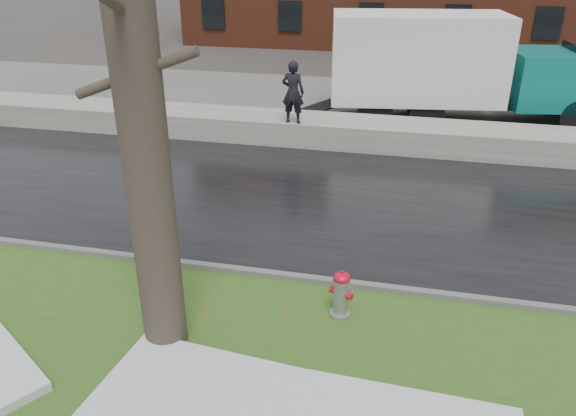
% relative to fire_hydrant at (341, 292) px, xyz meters
% --- Properties ---
extents(ground, '(120.00, 120.00, 0.00)m').
position_rel_fire_hydrant_xyz_m(ground, '(-1.55, -0.12, -0.49)').
color(ground, '#47423D').
rests_on(ground, ground).
extents(verge, '(60.00, 4.50, 0.04)m').
position_rel_fire_hydrant_xyz_m(verge, '(-1.55, -1.37, -0.47)').
color(verge, '#2B521B').
rests_on(verge, ground).
extents(road, '(60.00, 7.00, 0.03)m').
position_rel_fire_hydrant_xyz_m(road, '(-1.55, 4.38, -0.47)').
color(road, black).
rests_on(road, ground).
extents(parking_lot, '(60.00, 9.00, 0.03)m').
position_rel_fire_hydrant_xyz_m(parking_lot, '(-1.55, 12.88, -0.47)').
color(parking_lot, slate).
rests_on(parking_lot, ground).
extents(curb, '(60.00, 0.15, 0.14)m').
position_rel_fire_hydrant_xyz_m(curb, '(-1.55, 0.88, -0.42)').
color(curb, slate).
rests_on(curb, ground).
extents(snowbank, '(60.00, 1.60, 0.75)m').
position_rel_fire_hydrant_xyz_m(snowbank, '(-1.55, 8.58, -0.11)').
color(snowbank, '#B2ACA3').
rests_on(snowbank, ground).
extents(fire_hydrant, '(0.41, 0.40, 0.84)m').
position_rel_fire_hydrant_xyz_m(fire_hydrant, '(0.00, 0.00, 0.00)').
color(fire_hydrant, gray).
rests_on(fire_hydrant, verge).
extents(tree, '(1.64, 1.95, 7.90)m').
position_rel_fire_hydrant_xyz_m(tree, '(-2.49, -1.21, 3.53)').
color(tree, brown).
rests_on(tree, verge).
extents(box_truck, '(10.61, 3.71, 3.50)m').
position_rel_fire_hydrant_xyz_m(box_truck, '(1.92, 11.61, 1.36)').
color(box_truck, black).
rests_on(box_truck, ground).
extents(worker, '(0.68, 0.47, 1.79)m').
position_rel_fire_hydrant_xyz_m(worker, '(-2.53, 7.98, 1.15)').
color(worker, black).
rests_on(worker, snowbank).
extents(snow_patch_near, '(2.78, 2.25, 0.16)m').
position_rel_fire_hydrant_xyz_m(snow_patch_near, '(-1.60, -2.42, -0.37)').
color(snow_patch_near, silver).
rests_on(snow_patch_near, verge).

